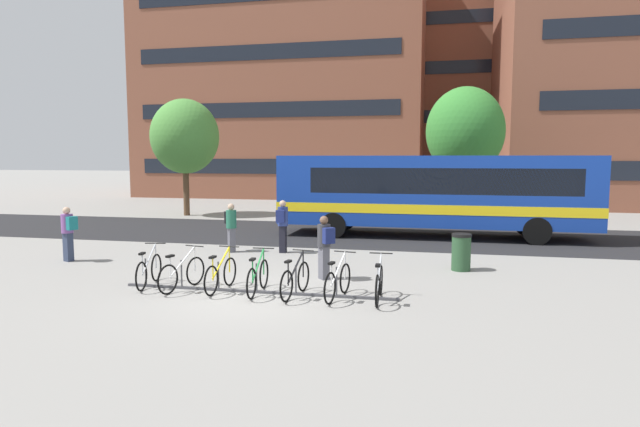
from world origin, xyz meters
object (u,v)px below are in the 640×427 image
parked_bicycle_white_1 (182,274)px  street_tree_1 (185,137)px  commuter_navy_pack_2 (283,223)px  parked_bicycle_green_3 (258,277)px  commuter_black_pack_0 (231,224)px  parked_bicycle_yellow_2 (221,275)px  parked_bicycle_black_4 (295,280)px  parked_bicycle_white_5 (338,282)px  commuter_teal_pack_3 (68,230)px  street_tree_0 (465,131)px  parked_bicycle_silver_0 (149,271)px  parked_bicycle_silver_6 (379,284)px  commuter_navy_pack_1 (325,243)px  trash_bin (461,252)px  city_bus (431,192)px

parked_bicycle_white_1 → street_tree_1: bearing=37.8°
commuter_navy_pack_2 → parked_bicycle_green_3: bearing=-170.2°
parked_bicycle_green_3 → commuter_black_pack_0: bearing=25.3°
parked_bicycle_yellow_2 → commuter_black_pack_0: (-1.71, 4.97, 0.54)m
parked_bicycle_black_4 → parked_bicycle_white_5: same height
parked_bicycle_yellow_2 → commuter_navy_pack_2: 5.21m
commuter_teal_pack_3 → street_tree_0: size_ratio=0.25×
parked_bicycle_silver_0 → street_tree_1: 16.69m
parked_bicycle_silver_6 → commuter_navy_pack_2: bearing=33.6°
parked_bicycle_silver_0 → commuter_teal_pack_3: commuter_teal_pack_3 is taller
parked_bicycle_green_3 → commuter_navy_pack_1: bearing=-37.2°
commuter_black_pack_0 → commuter_navy_pack_2: commuter_navy_pack_2 is taller
parked_bicycle_yellow_2 → commuter_navy_pack_2: size_ratio=0.99×
parked_bicycle_white_5 → parked_bicycle_silver_6: (0.92, -0.02, 0.00)m
trash_bin → parked_bicycle_white_5: bearing=-127.4°
commuter_navy_pack_1 → trash_bin: bearing=-101.6°
parked_bicycle_white_5 → commuter_navy_pack_2: size_ratio=0.98×
parked_bicycle_white_1 → parked_bicycle_white_5: same height
parked_bicycle_white_1 → street_tree_0: bearing=-11.0°
parked_bicycle_white_1 → trash_bin: trash_bin is taller
parked_bicycle_white_1 → parked_bicycle_silver_6: size_ratio=0.98×
commuter_black_pack_0 → trash_bin: size_ratio=1.57×
parked_bicycle_green_3 → trash_bin: (4.70, 3.63, 0.13)m
parked_bicycle_green_3 → street_tree_0: street_tree_0 is taller
parked_bicycle_yellow_2 → trash_bin: trash_bin is taller
commuter_black_pack_0 → parked_bicycle_silver_0: bearing=-40.6°
commuter_black_pack_0 → street_tree_1: 12.42m
parked_bicycle_white_1 → parked_bicycle_green_3: 1.88m
city_bus → commuter_navy_pack_1: bearing=73.0°
city_bus → street_tree_0: (1.59, 7.17, 2.67)m
parked_bicycle_silver_0 → street_tree_1: (-6.36, 14.94, 3.84)m
street_tree_0 → commuter_teal_pack_3: bearing=-129.9°
parked_bicycle_silver_0 → commuter_black_pack_0: bearing=-12.0°
parked_bicycle_white_5 → commuter_navy_pack_2: (-2.82, 5.28, 0.62)m
parked_bicycle_silver_6 → commuter_teal_pack_3: commuter_teal_pack_3 is taller
parked_bicycle_green_3 → street_tree_1: size_ratio=0.28×
commuter_navy_pack_1 → trash_bin: (3.49, 1.89, -0.43)m
street_tree_1 → city_bus: bearing=-21.8°
parked_bicycle_white_5 → trash_bin: bearing=-28.4°
parked_bicycle_white_5 → street_tree_0: bearing=-2.4°
parked_bicycle_silver_6 → street_tree_0: 17.78m
commuter_navy_pack_2 → trash_bin: size_ratio=1.69×
commuter_navy_pack_2 → commuter_teal_pack_3: bearing=114.9°
commuter_navy_pack_1 → parked_bicycle_white_1: bearing=79.9°
commuter_black_pack_0 → city_bus: bearing=88.6°
parked_bicycle_silver_0 → commuter_navy_pack_1: 4.40m
parked_bicycle_silver_0 → commuter_navy_pack_1: bearing=-78.0°
city_bus → parked_bicycle_green_3: (-3.77, -9.89, -1.39)m
parked_bicycle_white_1 → trash_bin: bearing=-48.9°
parked_bicycle_silver_0 → parked_bicycle_silver_6: bearing=-101.8°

